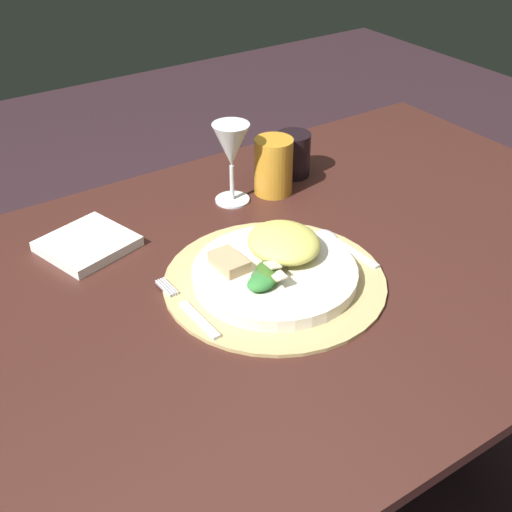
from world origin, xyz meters
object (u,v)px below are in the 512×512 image
dining_table (243,376)px  napkin (87,244)px  wine_glass (231,148)px  amber_tumbler (273,166)px  spoon (337,242)px  dark_tumbler (293,154)px  dinner_plate (275,274)px  fork (190,310)px

dining_table → napkin: (-0.15, 0.22, 0.20)m
wine_glass → amber_tumbler: (0.08, -0.01, -0.05)m
spoon → dark_tumbler: bearing=69.3°
napkin → dark_tumbler: (0.43, 0.03, 0.03)m
dining_table → amber_tumbler: amber_tumbler is taller
dining_table → dinner_plate: 0.21m
dark_tumbler → dinner_plate: bearing=-130.9°
spoon → dark_tumbler: (0.09, 0.25, 0.03)m
amber_tumbler → dinner_plate: bearing=-124.7°
spoon → dinner_plate: bearing=-169.8°
dining_table → fork: fork is taller
wine_glass → dark_tumbler: 0.17m
wine_glass → dark_tumbler: (0.15, 0.02, -0.06)m
spoon → dark_tumbler: size_ratio=1.61×
amber_tumbler → dark_tumbler: amber_tumbler is taller
spoon → wine_glass: size_ratio=0.92×
spoon → amber_tumbler: amber_tumbler is taller
dining_table → fork: bearing=-167.1°
dining_table → spoon: size_ratio=10.77×
dining_table → dark_tumbler: size_ratio=17.31×
spoon → wine_glass: bearing=105.1°
fork → wine_glass: bearing=47.4°
napkin → dark_tumbler: size_ratio=1.54×
fork → spoon: size_ratio=1.18×
wine_glass → fork: bearing=-132.6°
fork → spoon: spoon is taller
dinner_plate → napkin: 0.31m
fork → dark_tumbler: (0.38, 0.27, 0.03)m
fork → dark_tumbler: 0.47m
dinner_plate → napkin: (-0.20, 0.25, -0.01)m
dark_tumbler → napkin: bearing=-176.5°
dinner_plate → fork: (-0.14, 0.00, -0.01)m
fork → spoon: (0.29, 0.02, -0.00)m
dinner_plate → amber_tumbler: amber_tumbler is taller
spoon → amber_tumbler: (0.02, 0.21, 0.04)m
napkin → wine_glass: wine_glass is taller
spoon → dining_table: bearing=179.7°
napkin → dark_tumbler: 0.43m
fork → napkin: napkin is taller
dinner_plate → spoon: dinner_plate is taller
dining_table → amber_tumbler: bearing=45.5°
dinner_plate → fork: bearing=178.8°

